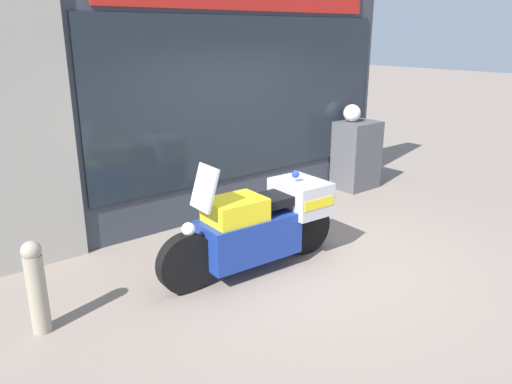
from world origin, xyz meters
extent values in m
plane|color=gray|center=(0.00, 0.00, 0.00)|extent=(60.00, 60.00, 0.00)
cube|color=#333842|center=(0.00, 2.00, 1.62)|extent=(6.31, 0.40, 3.24)
cube|color=#A39E93|center=(-2.61, 2.03, 1.62)|extent=(1.10, 0.55, 3.24)
cube|color=#1E262D|center=(0.51, 1.79, 1.67)|extent=(4.98, 0.02, 2.24)
cube|color=slate|center=(0.47, 2.01, 0.28)|extent=(4.76, 0.30, 0.55)
cube|color=silver|center=(0.47, 2.15, 1.30)|extent=(4.76, 0.02, 1.54)
cube|color=beige|center=(0.47, 2.01, 2.06)|extent=(4.76, 0.30, 0.03)
cube|color=#195623|center=(-1.32, 2.01, 2.10)|extent=(0.18, 0.04, 0.05)
cube|color=navy|center=(-0.42, 2.01, 2.10)|extent=(0.18, 0.04, 0.05)
cube|color=maroon|center=(0.47, 2.01, 2.10)|extent=(0.18, 0.04, 0.05)
cube|color=#B7B2A8|center=(1.37, 2.01, 2.10)|extent=(0.18, 0.04, 0.05)
cube|color=black|center=(2.27, 2.01, 2.10)|extent=(0.18, 0.04, 0.05)
cube|color=orange|center=(-0.64, 1.94, 0.69)|extent=(0.19, 0.02, 0.27)
cube|color=#2866B7|center=(1.59, 1.94, 0.69)|extent=(0.19, 0.02, 0.27)
cylinder|color=black|center=(-1.60, 0.20, 0.32)|extent=(0.64, 0.17, 0.63)
cylinder|color=black|center=(0.05, 0.12, 0.32)|extent=(0.64, 0.17, 0.63)
cube|color=navy|center=(-0.81, 0.16, 0.41)|extent=(1.15, 0.57, 0.47)
cube|color=yellow|center=(-0.99, 0.17, 0.75)|extent=(0.63, 0.49, 0.27)
cube|color=black|center=(-0.56, 0.15, 0.78)|extent=(0.67, 0.42, 0.10)
cube|color=#B7B7BC|center=(-0.07, 0.13, 0.74)|extent=(0.52, 0.67, 0.38)
cube|color=yellow|center=(-0.07, 0.13, 0.74)|extent=(0.47, 0.68, 0.11)
cube|color=#B2BCC6|center=(-1.35, 0.19, 1.08)|extent=(0.18, 0.37, 0.45)
sphere|color=white|center=(-1.56, 0.20, 0.68)|extent=(0.14, 0.14, 0.14)
sphere|color=blue|center=(-0.15, 0.13, 1.02)|extent=(0.09, 0.09, 0.09)
cube|color=#4C4C51|center=(2.59, 1.50, 0.57)|extent=(0.71, 0.55, 1.15)
sphere|color=white|center=(2.50, 1.58, 1.29)|extent=(0.29, 0.29, 0.29)
cylinder|color=gray|center=(-3.00, 0.39, 0.37)|extent=(0.17, 0.17, 0.74)
sphere|color=gray|center=(-3.00, 0.39, 0.79)|extent=(0.17, 0.17, 0.17)
camera|label=1|loc=(-3.97, -3.85, 2.58)|focal=35.00mm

